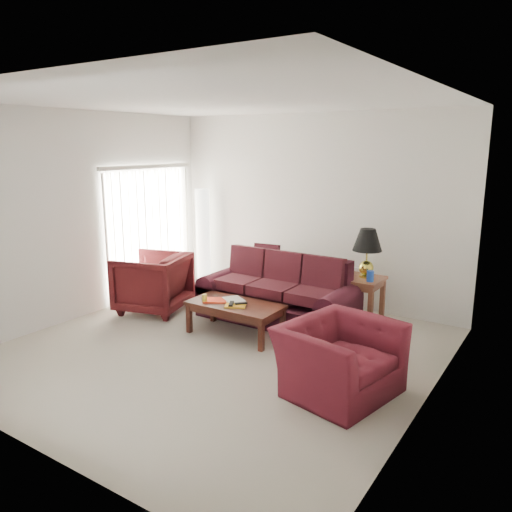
{
  "coord_description": "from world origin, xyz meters",
  "views": [
    {
      "loc": [
        3.57,
        -4.62,
        2.52
      ],
      "look_at": [
        0.0,
        0.85,
        1.05
      ],
      "focal_mm": 35.0,
      "sensor_mm": 36.0,
      "label": 1
    }
  ],
  "objects": [
    {
      "name": "floor_lamp",
      "position": [
        -2.02,
        2.2,
        0.89
      ],
      "size": [
        0.32,
        0.32,
        1.78
      ],
      "primitive_type": null,
      "rotation": [
        0.0,
        0.0,
        0.11
      ],
      "color": "silver",
      "rests_on": "ground"
    },
    {
      "name": "magazine_red",
      "position": [
        -0.42,
        0.48,
        0.45
      ],
      "size": [
        0.39,
        0.36,
        0.02
      ],
      "primitive_type": "cube",
      "rotation": [
        0.0,
        0.0,
        0.55
      ],
      "color": "red",
      "rests_on": "coffee_table"
    },
    {
      "name": "blinds",
      "position": [
        -2.42,
        1.3,
        1.08
      ],
      "size": [
        0.1,
        2.0,
        2.16
      ],
      "primitive_type": "cube",
      "color": "silver",
      "rests_on": "ground"
    },
    {
      "name": "blue_canister",
      "position": [
        1.25,
        1.85,
        0.73
      ],
      "size": [
        0.11,
        0.11,
        0.16
      ],
      "primitive_type": "cylinder",
      "rotation": [
        0.0,
        0.0,
        0.11
      ],
      "color": "#1A40AF",
      "rests_on": "end_table"
    },
    {
      "name": "remote_b",
      "position": [
        -0.02,
        0.52,
        0.47
      ],
      "size": [
        0.14,
        0.15,
        0.02
      ],
      "primitive_type": "cube",
      "rotation": [
        0.0,
        0.0,
        -0.71
      ],
      "color": "black",
      "rests_on": "coffee_table"
    },
    {
      "name": "end_table",
      "position": [
        1.06,
        1.98,
        0.33
      ],
      "size": [
        0.62,
        0.62,
        0.65
      ],
      "primitive_type": null,
      "rotation": [
        0.0,
        0.0,
        -0.04
      ],
      "color": "#472918",
      "rests_on": "ground"
    },
    {
      "name": "armchair_left",
      "position": [
        -1.77,
        0.67,
        0.45
      ],
      "size": [
        1.21,
        1.19,
        0.9
      ],
      "primitive_type": "imported",
      "rotation": [
        0.0,
        0.0,
        -1.29
      ],
      "color": "#3B0D10",
      "rests_on": "ground"
    },
    {
      "name": "throw_pillow",
      "position": [
        -0.63,
        2.11,
        0.72
      ],
      "size": [
        0.44,
        0.26,
        0.43
      ],
      "primitive_type": "cube",
      "rotation": [
        -0.21,
        0.0,
        0.14
      ],
      "color": "black",
      "rests_on": "sofa"
    },
    {
      "name": "sofa",
      "position": [
        0.05,
        1.31,
        0.47
      ],
      "size": [
        2.36,
        1.21,
        0.93
      ],
      "primitive_type": null,
      "rotation": [
        0.0,
        0.0,
        0.1
      ],
      "color": "black",
      "rests_on": "ground"
    },
    {
      "name": "remote_a",
      "position": [
        -0.11,
        0.43,
        0.47
      ],
      "size": [
        0.14,
        0.19,
        0.02
      ],
      "primitive_type": "cube",
      "rotation": [
        0.0,
        0.0,
        0.51
      ],
      "color": "black",
      "rests_on": "coffee_table"
    },
    {
      "name": "magazine_orange",
      "position": [
        -0.06,
        0.44,
        0.45
      ],
      "size": [
        0.33,
        0.3,
        0.02
      ],
      "primitive_type": "cube",
      "rotation": [
        0.0,
        0.0,
        0.48
      ],
      "color": "orange",
      "rests_on": "coffee_table"
    },
    {
      "name": "armchair_right",
      "position": [
        1.69,
        -0.17,
        0.37
      ],
      "size": [
        1.21,
        1.32,
        0.73
      ],
      "primitive_type": "imported",
      "rotation": [
        0.0,
        0.0,
        1.36
      ],
      "color": "#4A111A",
      "rests_on": "ground"
    },
    {
      "name": "table_lamp",
      "position": [
        1.11,
        2.05,
        1.0
      ],
      "size": [
        0.49,
        0.49,
        0.7
      ],
      "primitive_type": null,
      "rotation": [
        0.0,
        0.0,
        -0.19
      ],
      "color": "gold",
      "rests_on": "end_table"
    },
    {
      "name": "picture_frame",
      "position": [
        0.87,
        2.15,
        0.73
      ],
      "size": [
        0.17,
        0.19,
        0.05
      ],
      "primitive_type": "cube",
      "rotation": [
        1.36,
        0.0,
        0.23
      ],
      "color": "silver",
      "rests_on": "end_table"
    },
    {
      "name": "magazine_white",
      "position": [
        -0.22,
        0.63,
        0.45
      ],
      "size": [
        0.39,
        0.37,
        0.02
      ],
      "primitive_type": "cube",
      "rotation": [
        0.0,
        0.0,
        -0.56
      ],
      "color": "silver",
      "rests_on": "coffee_table"
    },
    {
      "name": "coffee_table",
      "position": [
        -0.13,
        0.54,
        0.22
      ],
      "size": [
        1.35,
        0.81,
        0.44
      ],
      "primitive_type": null,
      "rotation": [
        0.0,
        0.0,
        0.14
      ],
      "color": "black",
      "rests_on": "ground"
    },
    {
      "name": "floor",
      "position": [
        0.0,
        0.0,
        0.0
      ],
      "size": [
        5.0,
        5.0,
        0.0
      ],
      "primitive_type": "plane",
      "color": "#BEB8A2",
      "rests_on": "ground"
    },
    {
      "name": "yellow_glass",
      "position": [
        -0.5,
        0.35,
        0.5
      ],
      "size": [
        0.07,
        0.07,
        0.11
      ],
      "primitive_type": "cylinder",
      "rotation": [
        0.0,
        0.0,
        0.09
      ],
      "color": "yellow",
      "rests_on": "coffee_table"
    },
    {
      "name": "clock",
      "position": [
        0.94,
        1.8,
        0.72
      ],
      "size": [
        0.15,
        0.1,
        0.14
      ],
      "primitive_type": "cube",
      "rotation": [
        0.0,
        0.0,
        -0.41
      ],
      "color": "silver",
      "rests_on": "end_table"
    }
  ]
}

